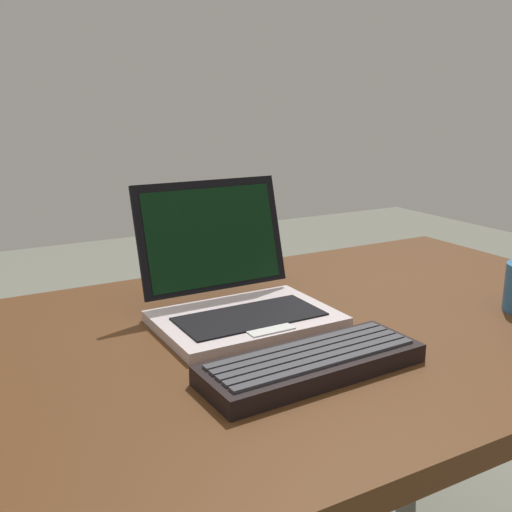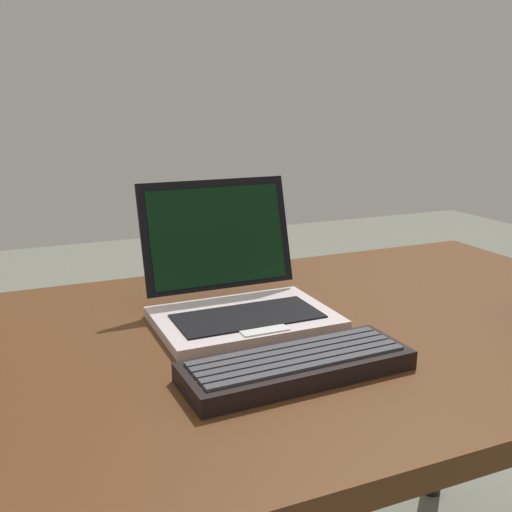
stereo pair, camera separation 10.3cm
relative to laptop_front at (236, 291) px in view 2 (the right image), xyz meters
name	(u,v)px [view 2 (the right image)]	position (x,y,z in m)	size (l,w,h in m)	color
desk	(242,379)	(-0.03, -0.09, -0.12)	(1.60, 0.82, 0.75)	#492912
laptop_front	(236,291)	(0.00, 0.00, 0.00)	(0.31, 0.27, 0.23)	#C0B2B3
external_keyboard	(297,365)	(-0.01, -0.25, -0.03)	(0.34, 0.13, 0.03)	black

